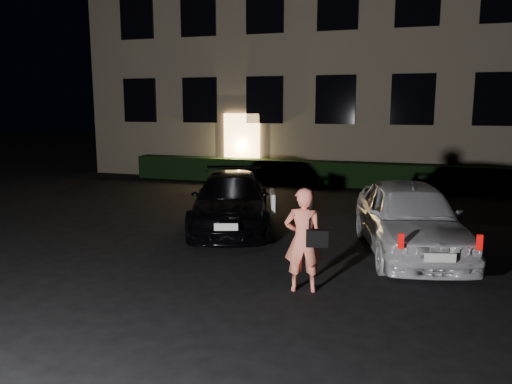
% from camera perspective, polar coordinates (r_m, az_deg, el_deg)
% --- Properties ---
extents(ground, '(80.00, 80.00, 0.00)m').
position_cam_1_polar(ground, '(7.96, -3.74, -10.77)').
color(ground, black).
rests_on(ground, ground).
extents(building, '(20.00, 8.11, 12.00)m').
position_cam_1_polar(building, '(22.32, 10.91, 17.93)').
color(building, '#746853').
rests_on(building, ground).
extents(hedge, '(15.00, 0.70, 0.85)m').
position_cam_1_polar(hedge, '(17.81, 8.61, 2.08)').
color(hedge, black).
rests_on(hedge, ground).
extents(sedan, '(2.97, 4.60, 1.24)m').
position_cam_1_polar(sedan, '(11.59, -2.87, -1.01)').
color(sedan, black).
rests_on(sedan, ground).
extents(hatch, '(2.60, 4.39, 1.40)m').
position_cam_1_polar(hatch, '(9.94, 17.09, -2.78)').
color(hatch, silver).
rests_on(hatch, ground).
extents(man, '(0.72, 0.51, 1.60)m').
position_cam_1_polar(man, '(7.59, 5.49, -5.44)').
color(man, '#FF7B64').
rests_on(man, ground).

